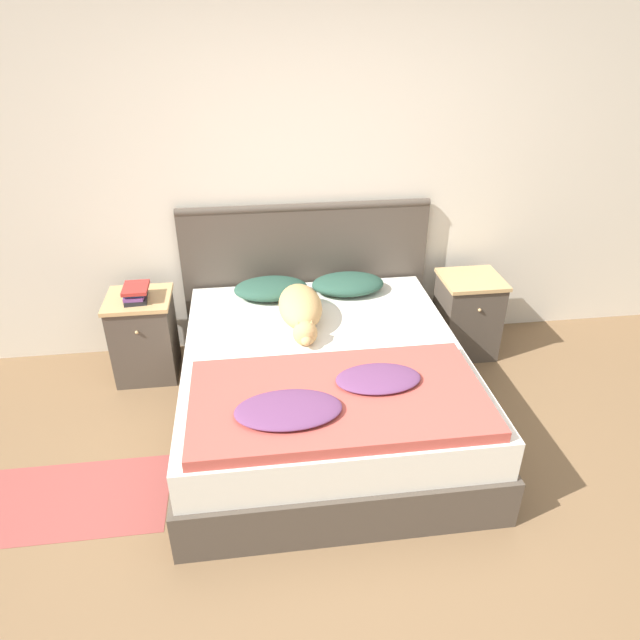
{
  "coord_description": "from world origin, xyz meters",
  "views": [
    {
      "loc": [
        -0.52,
        -1.8,
        2.38
      ],
      "look_at": [
        -0.12,
        1.25,
        0.64
      ],
      "focal_mm": 32.0,
      "sensor_mm": 36.0,
      "label": 1
    }
  ],
  "objects_px": {
    "nightstand_right": "(467,315)",
    "pillow_left": "(271,288)",
    "nightstand_left": "(144,336)",
    "book_stack": "(136,293)",
    "pillow_right": "(348,284)",
    "dog": "(301,309)",
    "bed": "(324,387)"
  },
  "relations": [
    {
      "from": "bed",
      "to": "nightstand_left",
      "type": "xyz_separation_m",
      "value": [
        -1.18,
        0.7,
        0.05
      ]
    },
    {
      "from": "nightstand_left",
      "to": "pillow_left",
      "type": "xyz_separation_m",
      "value": [
        0.9,
        0.05,
        0.29
      ]
    },
    {
      "from": "pillow_left",
      "to": "pillow_right",
      "type": "distance_m",
      "value": 0.55
    },
    {
      "from": "nightstand_right",
      "to": "book_stack",
      "type": "distance_m",
      "value": 2.39
    },
    {
      "from": "nightstand_right",
      "to": "pillow_left",
      "type": "xyz_separation_m",
      "value": [
        -1.45,
        0.05,
        0.29
      ]
    },
    {
      "from": "pillow_right",
      "to": "pillow_left",
      "type": "bearing_deg",
      "value": 180.0
    },
    {
      "from": "bed",
      "to": "pillow_left",
      "type": "height_order",
      "value": "pillow_left"
    },
    {
      "from": "dog",
      "to": "pillow_right",
      "type": "bearing_deg",
      "value": 46.46
    },
    {
      "from": "book_stack",
      "to": "dog",
      "type": "bearing_deg",
      "value": -16.35
    },
    {
      "from": "nightstand_right",
      "to": "nightstand_left",
      "type": "bearing_deg",
      "value": 180.0
    },
    {
      "from": "nightstand_left",
      "to": "pillow_right",
      "type": "xyz_separation_m",
      "value": [
        1.45,
        0.05,
        0.29
      ]
    },
    {
      "from": "pillow_right",
      "to": "nightstand_left",
      "type": "bearing_deg",
      "value": -177.87
    },
    {
      "from": "bed",
      "to": "pillow_left",
      "type": "distance_m",
      "value": 0.87
    },
    {
      "from": "pillow_left",
      "to": "nightstand_left",
      "type": "bearing_deg",
      "value": -176.58
    },
    {
      "from": "bed",
      "to": "pillow_right",
      "type": "height_order",
      "value": "pillow_right"
    },
    {
      "from": "book_stack",
      "to": "nightstand_right",
      "type": "bearing_deg",
      "value": 0.67
    },
    {
      "from": "nightstand_right",
      "to": "pillow_right",
      "type": "distance_m",
      "value": 0.95
    },
    {
      "from": "book_stack",
      "to": "bed",
      "type": "bearing_deg",
      "value": -29.71
    },
    {
      "from": "nightstand_right",
      "to": "pillow_left",
      "type": "height_order",
      "value": "pillow_left"
    },
    {
      "from": "nightstand_right",
      "to": "pillow_right",
      "type": "height_order",
      "value": "pillow_right"
    },
    {
      "from": "pillow_left",
      "to": "dog",
      "type": "distance_m",
      "value": 0.44
    },
    {
      "from": "bed",
      "to": "nightstand_right",
      "type": "height_order",
      "value": "nightstand_right"
    },
    {
      "from": "nightstand_left",
      "to": "book_stack",
      "type": "distance_m",
      "value": 0.36
    },
    {
      "from": "nightstand_left",
      "to": "pillow_left",
      "type": "bearing_deg",
      "value": 3.42
    },
    {
      "from": "bed",
      "to": "pillow_right",
      "type": "bearing_deg",
      "value": 69.99
    },
    {
      "from": "pillow_left",
      "to": "dog",
      "type": "height_order",
      "value": "dog"
    },
    {
      "from": "bed",
      "to": "nightstand_right",
      "type": "relative_size",
      "value": 3.17
    },
    {
      "from": "dog",
      "to": "nightstand_left",
      "type": "bearing_deg",
      "value": 162.3
    },
    {
      "from": "nightstand_right",
      "to": "pillow_left",
      "type": "distance_m",
      "value": 1.48
    },
    {
      "from": "bed",
      "to": "dog",
      "type": "height_order",
      "value": "dog"
    },
    {
      "from": "pillow_left",
      "to": "pillow_right",
      "type": "height_order",
      "value": "same"
    },
    {
      "from": "nightstand_left",
      "to": "pillow_right",
      "type": "relative_size",
      "value": 1.19
    }
  ]
}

